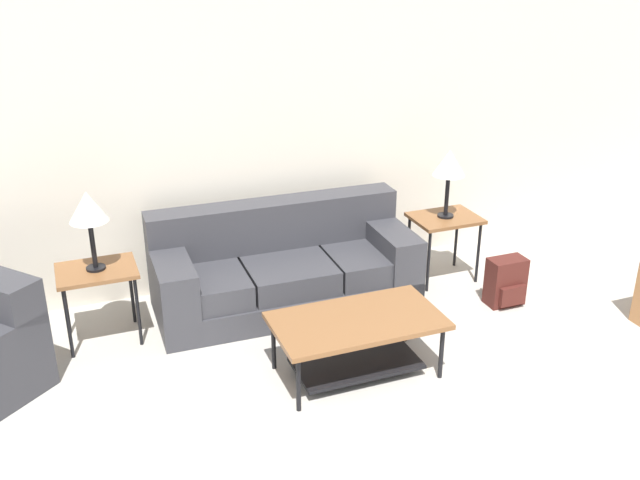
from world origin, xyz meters
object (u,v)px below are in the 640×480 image
at_px(side_table_left, 97,277).
at_px(table_lamp_right, 449,164).
at_px(coffee_table, 357,333).
at_px(table_lamp_left, 88,209).
at_px(side_table_right, 445,223).
at_px(couch, 284,270).
at_px(backpack, 506,282).

bearing_deg(side_table_left, table_lamp_right, 0.00).
bearing_deg(coffee_table, table_lamp_left, 145.25).
relative_size(side_table_left, side_table_right, 1.00).
xyz_separation_m(side_table_left, table_lamp_left, (-0.00, 0.00, 0.53)).
distance_m(coffee_table, table_lamp_right, 1.88).
relative_size(couch, table_lamp_right, 3.56).
xyz_separation_m(side_table_right, backpack, (0.24, -0.62, -0.33)).
height_order(coffee_table, side_table_right, side_table_right).
bearing_deg(couch, side_table_right, -2.36).
bearing_deg(side_table_right, couch, 177.64).
bearing_deg(backpack, table_lamp_right, 111.63).
bearing_deg(couch, table_lamp_right, -2.36).
xyz_separation_m(table_lamp_left, table_lamp_right, (2.92, 0.00, 0.00)).
xyz_separation_m(coffee_table, table_lamp_right, (1.32, 1.11, 0.74)).
height_order(side_table_left, table_lamp_right, table_lamp_right).
distance_m(side_table_right, table_lamp_right, 0.53).
bearing_deg(couch, coffee_table, -83.28).
relative_size(table_lamp_left, backpack, 1.48).
relative_size(couch, backpack, 5.26).
relative_size(couch, coffee_table, 1.84).
bearing_deg(side_table_left, couch, 2.36).
height_order(side_table_right, backpack, side_table_right).
xyz_separation_m(table_lamp_right, backpack, (0.24, -0.62, -0.86)).
bearing_deg(table_lamp_right, coffee_table, -139.99).
distance_m(side_table_left, side_table_right, 2.92).
distance_m(side_table_right, backpack, 0.74).
height_order(coffee_table, table_lamp_right, table_lamp_right).
relative_size(coffee_table, table_lamp_right, 1.94).
bearing_deg(table_lamp_left, side_table_left, -71.57).
relative_size(couch, table_lamp_left, 3.56).
relative_size(table_lamp_left, table_lamp_right, 1.00).
relative_size(side_table_right, backpack, 1.45).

